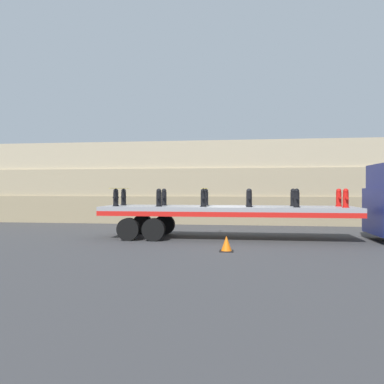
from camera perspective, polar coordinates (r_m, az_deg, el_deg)
ground_plane at (r=16.23m, az=5.29°, el=-7.10°), size 120.00×120.00×0.00m
rock_cliff at (r=23.83m, az=6.04°, el=1.42°), size 60.00×3.30×5.08m
flatbed_trailer at (r=16.16m, az=3.11°, el=-3.05°), size 10.69×2.54×1.39m
fire_hydrant_black_near_0 at (r=16.46m, az=-11.53°, el=-0.85°), size 0.28×0.52×0.76m
fire_hydrant_black_far_0 at (r=17.47m, az=-10.38°, el=-0.77°), size 0.28×0.52×0.76m
fire_hydrant_black_near_1 at (r=15.93m, az=-5.07°, el=-0.88°), size 0.28×0.52×0.76m
fire_hydrant_black_far_1 at (r=16.98m, az=-4.28°, el=-0.80°), size 0.28×0.52×0.76m
fire_hydrant_black_near_2 at (r=15.63m, az=1.74°, el=-0.91°), size 0.28×0.52×0.76m
fire_hydrant_black_far_2 at (r=16.70m, az=2.11°, el=-0.82°), size 0.28×0.52×0.76m
fire_hydrant_black_near_3 at (r=15.55m, az=8.72°, el=-0.92°), size 0.28×0.52×0.76m
fire_hydrant_black_far_3 at (r=16.62m, az=8.64°, el=-0.83°), size 0.28×0.52×0.76m
fire_hydrant_black_near_4 at (r=15.70m, az=15.66°, el=-0.92°), size 0.28×0.52×0.76m
fire_hydrant_black_far_4 at (r=16.76m, az=15.15°, el=-0.83°), size 0.28×0.52×0.76m
fire_hydrant_red_near_5 at (r=16.08m, az=22.37°, el=-0.90°), size 0.28×0.52×0.76m
fire_hydrant_red_far_5 at (r=17.12m, az=21.46°, el=-0.82°), size 0.28×0.52×0.76m
cargo_strap_rear at (r=16.96m, az=-10.94°, el=0.54°), size 0.05×2.63×0.01m
cargo_strap_middle at (r=16.16m, az=1.93°, el=0.56°), size 0.05×2.63×0.01m
traffic_cone at (r=12.96m, az=5.27°, el=-7.86°), size 0.47×0.47×0.53m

